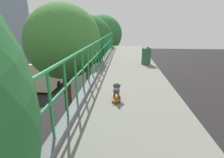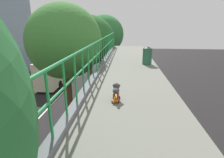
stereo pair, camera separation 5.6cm
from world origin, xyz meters
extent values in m
cylinder|color=#26944E|center=(-0.25, 0.00, 6.72)|extent=(0.04, 27.26, 0.04)
cylinder|color=#26944E|center=(-0.25, 0.34, 6.67)|extent=(0.04, 0.04, 1.06)
cylinder|color=#26944E|center=(-0.25, 1.01, 6.67)|extent=(0.04, 0.04, 1.06)
cylinder|color=#26944E|center=(-0.25, 1.69, 6.67)|extent=(0.04, 0.04, 1.06)
cylinder|color=#26944E|center=(-0.25, 2.37, 6.67)|extent=(0.04, 0.04, 1.06)
cylinder|color=#26944E|center=(-0.25, 3.04, 6.67)|extent=(0.04, 0.04, 1.06)
cylinder|color=#26944E|center=(-0.25, 3.72, 6.67)|extent=(0.04, 0.04, 1.06)
cylinder|color=#26944E|center=(-0.25, 4.40, 6.67)|extent=(0.04, 0.04, 1.06)
cylinder|color=#26944E|center=(-0.25, 5.07, 6.67)|extent=(0.04, 0.04, 1.06)
cylinder|color=#26944E|center=(-0.25, 5.75, 6.67)|extent=(0.04, 0.04, 1.06)
cylinder|color=#26944E|center=(-0.25, 6.42, 6.67)|extent=(0.04, 0.04, 1.06)
cylinder|color=#26944E|center=(-0.25, 7.10, 6.67)|extent=(0.04, 0.04, 1.06)
cylinder|color=#26944E|center=(-0.25, 7.78, 6.67)|extent=(0.04, 0.04, 1.06)
cylinder|color=#26944E|center=(-0.25, 8.45, 6.67)|extent=(0.04, 0.04, 1.06)
cylinder|color=#26944E|center=(-0.25, 9.13, 6.67)|extent=(0.04, 0.04, 1.06)
cylinder|color=#26944E|center=(-0.25, 9.81, 6.67)|extent=(0.04, 0.04, 1.06)
cylinder|color=#26944E|center=(-0.25, 10.48, 6.67)|extent=(0.04, 0.04, 1.06)
cylinder|color=#26944E|center=(-0.25, 11.16, 6.67)|extent=(0.04, 0.04, 1.06)
cylinder|color=#26944E|center=(-0.25, 11.83, 6.67)|extent=(0.04, 0.04, 1.06)
cylinder|color=#26944E|center=(-0.25, 12.51, 6.67)|extent=(0.04, 0.04, 1.06)
cylinder|color=#26944E|center=(-0.25, 13.19, 6.67)|extent=(0.04, 0.04, 1.06)
cube|color=beige|center=(-8.75, 22.28, 1.90)|extent=(2.35, 10.43, 3.25)
cube|color=black|center=(-8.75, 22.28, 2.47)|extent=(2.37, 9.59, 0.70)
cylinder|color=black|center=(-7.62, 25.93, 0.48)|extent=(0.28, 0.96, 0.96)
cylinder|color=black|center=(-9.87, 25.93, 0.48)|extent=(0.28, 0.96, 0.96)
cylinder|color=black|center=(-7.62, 19.41, 0.48)|extent=(0.28, 0.96, 0.96)
cylinder|color=black|center=(-9.87, 19.41, 0.48)|extent=(0.28, 0.96, 0.96)
cylinder|color=#523722|center=(-2.15, 7.19, 3.01)|extent=(0.37, 0.37, 6.02)
ellipsoid|color=#43853B|center=(-2.15, 7.19, 7.01)|extent=(3.61, 3.61, 3.61)
cylinder|color=brown|center=(-2.37, 13.61, 2.68)|extent=(0.43, 0.43, 5.36)
ellipsoid|color=#2A652D|center=(-2.37, 13.61, 6.56)|extent=(4.38, 4.38, 4.12)
cylinder|color=brown|center=(-1.97, 21.09, 2.68)|extent=(0.37, 0.37, 5.36)
ellipsoid|color=#337C3C|center=(-1.97, 21.09, 6.68)|extent=(4.78, 4.78, 4.70)
cube|color=orange|center=(0.62, 2.71, 6.10)|extent=(0.15, 0.45, 0.02)
cylinder|color=black|center=(0.70, 2.86, 6.06)|extent=(0.03, 0.06, 0.06)
cylinder|color=black|center=(0.55, 2.86, 6.06)|extent=(0.03, 0.06, 0.06)
cylinder|color=black|center=(0.70, 2.57, 6.06)|extent=(0.03, 0.06, 0.06)
cylinder|color=black|center=(0.54, 2.57, 6.06)|extent=(0.03, 0.06, 0.06)
cylinder|color=#403D43|center=(0.67, 2.80, 6.18)|extent=(0.04, 0.04, 0.13)
cylinder|color=#403D43|center=(0.58, 2.80, 6.18)|extent=(0.04, 0.04, 0.13)
cylinder|color=#403D43|center=(0.67, 2.61, 6.18)|extent=(0.04, 0.04, 0.13)
cylinder|color=#403D43|center=(0.57, 2.61, 6.18)|extent=(0.04, 0.04, 0.13)
ellipsoid|color=#403D43|center=(0.62, 2.71, 6.29)|extent=(0.17, 0.26, 0.15)
sphere|color=#403D43|center=(0.63, 2.82, 6.36)|extent=(0.16, 0.16, 0.16)
ellipsoid|color=#324C40|center=(0.63, 2.89, 6.35)|extent=(0.06, 0.07, 0.05)
sphere|color=#403D43|center=(0.69, 2.81, 6.38)|extent=(0.07, 0.07, 0.07)
sphere|color=#403D43|center=(0.56, 2.82, 6.38)|extent=(0.07, 0.07, 0.07)
sphere|color=#403D43|center=(0.62, 2.57, 6.33)|extent=(0.07, 0.07, 0.07)
cylinder|color=#295E41|center=(1.81, 6.93, 6.40)|extent=(0.42, 0.42, 0.75)
cone|color=black|center=(1.81, 6.93, 6.81)|extent=(0.43, 0.43, 0.10)
camera|label=1|loc=(0.80, -1.21, 7.80)|focal=28.03mm
camera|label=2|loc=(0.85, -1.21, 7.80)|focal=28.03mm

